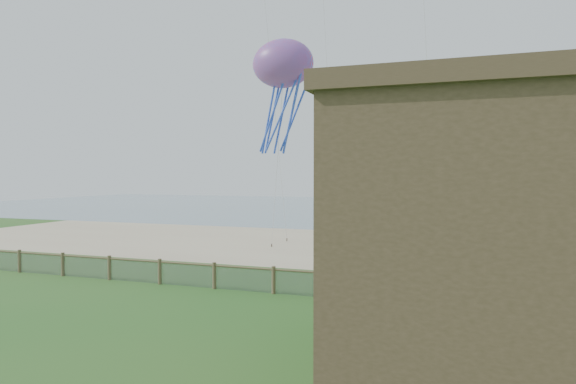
% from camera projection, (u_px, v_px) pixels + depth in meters
% --- Properties ---
extents(ground, '(160.00, 160.00, 0.00)m').
position_uv_depth(ground, '(210.00, 332.00, 17.52)').
color(ground, '#255D20').
rests_on(ground, ground).
extents(sand_beach, '(72.00, 20.00, 0.02)m').
position_uv_depth(sand_beach, '(351.00, 247.00, 38.22)').
color(sand_beach, tan).
rests_on(sand_beach, ground).
extents(ocean, '(160.00, 68.00, 0.02)m').
position_uv_depth(ocean, '(414.00, 209.00, 79.63)').
color(ocean, slate).
rests_on(ocean, ground).
extents(chainlink_fence, '(36.20, 0.20, 1.25)m').
position_uv_depth(chainlink_fence, '(274.00, 282.00, 23.15)').
color(chainlink_fence, brown).
rests_on(chainlink_fence, ground).
extents(picnic_table, '(2.24, 1.96, 0.79)m').
position_uv_depth(picnic_table, '(434.00, 305.00, 19.55)').
color(picnic_table, brown).
rests_on(picnic_table, ground).
extents(octopus_kite, '(4.46, 3.67, 7.95)m').
position_uv_depth(octopus_kite, '(283.00, 94.00, 34.12)').
color(octopus_kite, red).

